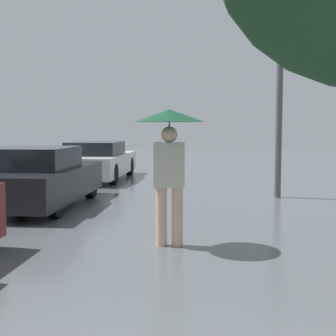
{
  "coord_description": "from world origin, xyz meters",
  "views": [
    {
      "loc": [
        0.28,
        -1.06,
        1.59
      ],
      "look_at": [
        -0.27,
        5.06,
        1.04
      ],
      "focal_mm": 50.0,
      "sensor_mm": 36.0,
      "label": 1
    }
  ],
  "objects": [
    {
      "name": "pedestrian",
      "position": [
        -0.26,
        5.06,
        1.38
      ],
      "size": [
        0.92,
        0.92,
        1.81
      ],
      "color": "beige",
      "rests_on": "ground_plane"
    },
    {
      "name": "parked_car_farthest",
      "position": [
        -3.13,
        12.81,
        0.54
      ],
      "size": [
        1.7,
        4.23,
        1.14
      ],
      "color": "silver",
      "rests_on": "ground_plane"
    },
    {
      "name": "street_lamp",
      "position": [
        1.8,
        9.59,
        2.66
      ],
      "size": [
        0.37,
        0.37,
        4.09
      ],
      "color": "#515456",
      "rests_on": "ground_plane"
    },
    {
      "name": "parked_car_middle",
      "position": [
        -3.22,
        7.93,
        0.56
      ],
      "size": [
        1.84,
        3.83,
        1.19
      ],
      "color": "black",
      "rests_on": "ground_plane"
    }
  ]
}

